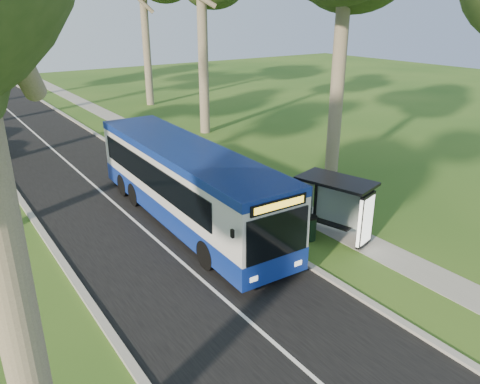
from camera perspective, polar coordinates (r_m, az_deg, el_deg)
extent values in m
plane|color=#285019|center=(16.95, 7.38, -8.43)|extent=(120.00, 120.00, 0.00)
cube|color=black|center=(23.31, -16.00, -0.49)|extent=(7.00, 100.00, 0.02)
cube|color=#9E9B93|center=(24.51, -8.33, 1.35)|extent=(0.25, 100.00, 0.12)
cube|color=#9E9B93|center=(22.56, -24.37, -2.24)|extent=(0.25, 100.00, 0.12)
cube|color=white|center=(23.31, -16.00, -0.46)|extent=(0.12, 100.00, 0.00)
cube|color=gray|center=(25.91, -2.41, 2.57)|extent=(1.50, 100.00, 0.02)
cube|color=silver|center=(19.23, -6.64, 1.33)|extent=(2.93, 12.40, 2.93)
cube|color=navy|center=(19.61, -6.51, -1.56)|extent=(2.96, 12.43, 0.82)
cube|color=navy|center=(18.82, -6.81, 5.04)|extent=(2.96, 12.43, 0.33)
cube|color=black|center=(14.44, 5.21, -5.15)|extent=(2.31, 0.12, 1.49)
cube|color=yellow|center=(13.98, 5.44, -1.43)|extent=(1.85, 0.07, 0.23)
cube|color=black|center=(15.18, 4.85, -9.91)|extent=(2.47, 0.19, 0.31)
cylinder|color=black|center=(16.21, -3.61, -7.59)|extent=(0.32, 1.08, 1.07)
cylinder|color=black|center=(17.38, 2.99, -5.46)|extent=(0.32, 1.08, 1.07)
cylinder|color=black|center=(22.32, -13.56, 0.22)|extent=(0.32, 1.08, 1.07)
cylinder|color=black|center=(23.18, -8.23, 1.41)|extent=(0.32, 1.08, 1.07)
cylinder|color=gray|center=(17.86, 4.15, -2.06)|extent=(0.08, 0.08, 2.57)
cube|color=#0D1199|center=(17.51, 4.23, 0.72)|extent=(0.12, 0.36, 0.64)
cylinder|color=yellow|center=(17.43, 4.16, 1.17)|extent=(0.07, 0.22, 0.23)
cube|color=white|center=(17.78, 4.17, -1.45)|extent=(0.12, 0.31, 0.41)
cube|color=black|center=(18.01, 15.40, -3.04)|extent=(0.11, 0.11, 2.33)
cube|color=black|center=(19.46, 10.11, -0.70)|extent=(0.11, 0.11, 2.33)
cube|color=black|center=(17.87, 11.70, 1.34)|extent=(2.23, 3.14, 0.11)
cube|color=silver|center=(18.72, 12.83, -1.52)|extent=(0.66, 2.30, 1.86)
cube|color=black|center=(17.53, 14.45, -3.63)|extent=(0.98, 0.40, 2.05)
cube|color=white|center=(17.48, 14.66, -3.72)|extent=(0.77, 0.23, 1.81)
cube|color=black|center=(18.98, 11.24, -3.83)|extent=(0.78, 1.71, 0.06)
cylinder|color=black|center=(18.33, 8.48, -4.43)|extent=(0.52, 0.52, 0.93)
cylinder|color=black|center=(18.12, 8.56, -3.04)|extent=(0.56, 0.56, 0.05)
cylinder|color=#7A6B56|center=(7.55, -26.72, -7.64)|extent=(0.65, 0.65, 10.04)
cylinder|color=#7A6B56|center=(24.41, 11.96, 14.77)|extent=(0.69, 0.69, 11.47)
cylinder|color=#7A6B56|center=(33.42, -4.54, 16.88)|extent=(0.69, 0.69, 11.51)
cylinder|color=#7A6B56|center=(44.65, -11.36, 17.51)|extent=(0.68, 0.68, 11.23)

